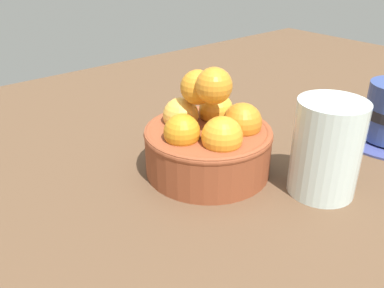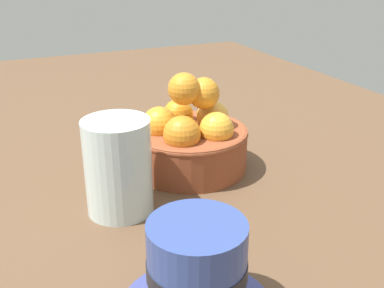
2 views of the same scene
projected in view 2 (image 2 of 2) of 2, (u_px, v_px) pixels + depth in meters
ground_plane at (190, 180)px, 62.94cm from camera, size 156.68×97.69×3.63cm
terracotta_bowl at (190, 138)px, 60.51cm from camera, size 15.13×15.13×13.07cm
coffee_cup at (197, 274)px, 36.03cm from camera, size 12.83×12.83×8.34cm
water_glass at (118, 167)px, 50.21cm from camera, size 7.36×7.36×10.69cm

